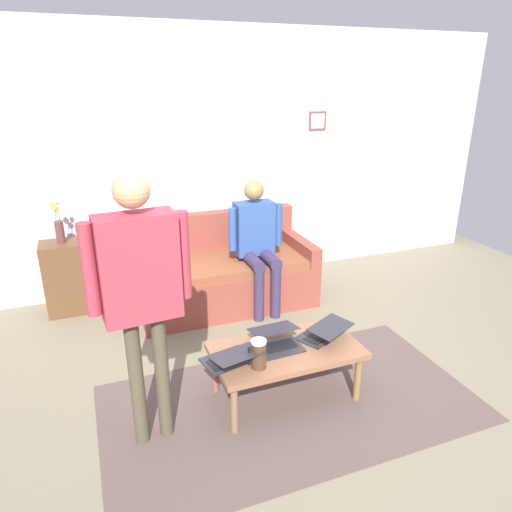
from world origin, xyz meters
TOP-DOWN VIEW (x-y plane):
  - ground_plane at (0.00, 0.00)m, footprint 7.68×7.68m
  - area_rug at (0.13, 0.20)m, footprint 2.62×1.40m
  - back_wall at (-0.00, -2.20)m, footprint 7.04×0.11m
  - couch at (0.08, -1.54)m, footprint 1.74×0.86m
  - coffee_table at (0.13, 0.10)m, footprint 1.04×0.56m
  - laptop_left at (0.18, 0.05)m, footprint 0.34×0.32m
  - laptop_center at (-0.18, 0.06)m, footprint 0.43×0.42m
  - laptop_right at (0.55, 0.14)m, footprint 0.39×0.41m
  - french_press at (0.39, 0.24)m, footprint 0.13×0.11m
  - side_shelf at (1.58, -1.88)m, footprint 0.42×0.32m
  - flower_vase at (1.58, -1.88)m, footprint 0.09×0.09m
  - person_standing at (1.09, 0.18)m, footprint 0.60×0.23m
  - person_seated at (-0.19, -1.31)m, footprint 0.55×0.51m

SIDE VIEW (x-z plane):
  - ground_plane at x=0.00m, z-range 0.00..0.00m
  - area_rug at x=0.13m, z-range 0.00..0.01m
  - couch at x=0.08m, z-range -0.13..0.75m
  - coffee_table at x=0.13m, z-range 0.15..0.55m
  - side_shelf at x=1.58m, z-range 0.00..0.72m
  - laptop_center at x=-0.18m, z-range 0.38..0.51m
  - laptop_left at x=0.18m, z-range 0.38..0.51m
  - laptop_right at x=0.55m, z-range 0.38..0.52m
  - french_press at x=0.39m, z-range 0.39..0.62m
  - person_seated at x=-0.19m, z-range 0.09..1.37m
  - flower_vase at x=1.58m, z-range 0.67..1.09m
  - person_standing at x=1.09m, z-range 0.24..1.97m
  - back_wall at x=0.00m, z-range 0.00..2.70m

